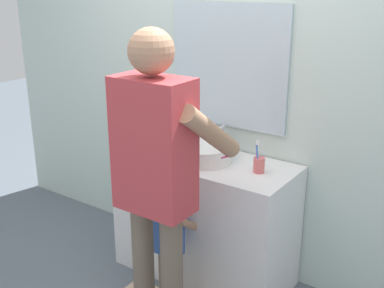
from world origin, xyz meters
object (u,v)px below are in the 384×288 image
at_px(child_toddler, 169,236).
at_px(adult_parent, 157,165).
at_px(toothbrush_cup, 259,164).
at_px(soap_bottle, 168,139).

bearing_deg(child_toddler, adult_parent, -63.47).
xyz_separation_m(toothbrush_cup, soap_bottle, (-0.73, 0.03, 0.01)).
bearing_deg(toothbrush_cup, child_toddler, -133.81).
distance_m(toothbrush_cup, adult_parent, 0.73).
bearing_deg(soap_bottle, adult_parent, -56.31).
relative_size(soap_bottle, adult_parent, 0.09).
bearing_deg(soap_bottle, child_toddler, -52.64).
distance_m(toothbrush_cup, soap_bottle, 0.73).
bearing_deg(adult_parent, child_toddler, 116.53).
height_order(child_toddler, adult_parent, adult_parent).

